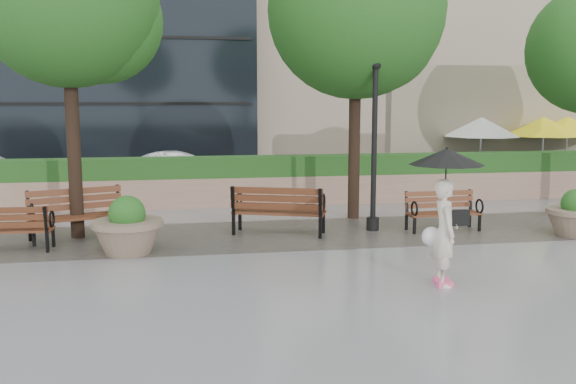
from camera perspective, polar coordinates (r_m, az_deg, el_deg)
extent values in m
plane|color=gray|center=(11.13, 2.95, -6.98)|extent=(100.00, 100.00, 0.00)
cube|color=#383330|center=(13.99, 0.26, -3.75)|extent=(28.00, 3.20, 0.01)
cube|color=tan|center=(17.81, -1.96, 0.17)|extent=(24.00, 0.80, 0.80)
cube|color=#1F4F1A|center=(17.73, -1.98, 2.32)|extent=(24.00, 0.75, 0.55)
cube|color=tan|center=(23.68, 20.49, 5.58)|extent=(10.00, 0.60, 4.00)
cube|color=#1F4F1A|center=(21.66, 22.04, 1.16)|extent=(8.00, 0.50, 0.90)
cube|color=black|center=(21.80, -3.38, 0.62)|extent=(40.00, 7.00, 0.00)
cube|color=brown|center=(13.55, -23.65, -3.12)|extent=(1.71, 0.60, 0.05)
cube|color=brown|center=(13.25, -24.06, -2.12)|extent=(1.69, 0.21, 0.39)
cube|color=black|center=(13.56, -23.64, -3.96)|extent=(1.71, 0.69, 0.43)
torus|color=black|center=(13.47, -20.26, -2.27)|extent=(0.07, 0.35, 0.35)
cube|color=brown|center=(14.09, -18.12, -2.13)|extent=(2.04, 1.22, 0.05)
cube|color=brown|center=(14.33, -18.43, -0.60)|extent=(1.89, 0.79, 0.46)
cube|color=black|center=(14.16, -18.11, -3.02)|extent=(2.08, 1.32, 0.50)
torus|color=black|center=(13.71, -21.78, -1.76)|extent=(0.19, 0.40, 0.40)
torus|color=black|center=(14.07, -14.30, -1.17)|extent=(0.19, 0.40, 0.40)
cube|color=brown|center=(13.92, -0.80, -1.80)|extent=(2.08, 1.24, 0.06)
cube|color=brown|center=(13.56, -1.05, -0.60)|extent=(1.92, 0.81, 0.47)
cube|color=black|center=(13.93, -0.82, -2.76)|extent=(2.12, 1.35, 0.51)
torus|color=black|center=(13.93, 3.16, -0.97)|extent=(0.19, 0.40, 0.41)
torus|color=black|center=(14.28, -4.35, -0.75)|extent=(0.19, 0.40, 0.41)
cube|color=brown|center=(14.66, 13.68, -1.87)|extent=(1.65, 0.56, 0.05)
cube|color=brown|center=(14.83, 13.29, -0.63)|extent=(1.63, 0.18, 0.38)
cube|color=black|center=(14.71, 13.60, -2.58)|extent=(1.65, 0.65, 0.42)
torus|color=black|center=(14.16, 11.17, -1.47)|extent=(0.06, 0.34, 0.34)
torus|color=black|center=(14.83, 16.65, -1.22)|extent=(0.06, 0.34, 0.34)
cylinder|color=#7F6B56|center=(12.51, -14.09, -2.71)|extent=(1.34, 1.34, 0.11)
sphere|color=#194614|center=(12.48, -14.12, -1.88)|extent=(0.69, 0.69, 0.69)
cylinder|color=#7F6B56|center=(15.05, 24.20, -1.57)|extent=(1.21, 1.21, 0.10)
sphere|color=#194614|center=(15.03, 24.24, -0.94)|extent=(0.63, 0.63, 0.63)
cylinder|color=black|center=(14.24, 7.66, 3.70)|extent=(0.12, 0.12, 3.60)
cylinder|color=black|center=(14.47, 7.53, -2.83)|extent=(0.28, 0.28, 0.30)
sphere|color=black|center=(14.21, 7.81, 11.16)|extent=(0.24, 0.24, 0.24)
cylinder|color=black|center=(14.08, -18.58, 5.44)|extent=(0.28, 0.28, 4.66)
sphere|color=#194614|center=(14.37, -16.38, 14.37)|extent=(2.60, 2.60, 2.60)
cylinder|color=black|center=(15.64, 5.94, 6.11)|extent=(0.28, 0.28, 4.68)
sphere|color=#194614|center=(15.76, 6.09, 15.86)|extent=(4.22, 4.22, 4.22)
sphere|color=#194614|center=(16.17, 7.88, 13.98)|extent=(2.95, 2.95, 2.95)
cylinder|color=black|center=(22.00, 16.60, 0.48)|extent=(0.40, 0.40, 0.10)
cylinder|color=#99999E|center=(21.89, 16.72, 3.20)|extent=(0.06, 0.06, 2.20)
cone|color=white|center=(21.83, 16.82, 5.55)|extent=(2.50, 2.50, 0.60)
cylinder|color=black|center=(22.96, 21.51, 0.56)|extent=(0.40, 0.40, 0.10)
cylinder|color=#99999E|center=(22.85, 21.66, 3.17)|extent=(0.06, 0.06, 2.20)
cone|color=yellow|center=(22.80, 21.78, 5.42)|extent=(2.50, 2.50, 0.60)
cylinder|color=black|center=(23.64, 23.31, 0.67)|extent=(0.40, 0.40, 0.10)
cylinder|color=#99999E|center=(23.53, 23.46, 3.20)|extent=(0.06, 0.06, 2.20)
cone|color=yellow|center=(23.48, 23.59, 5.39)|extent=(2.50, 2.50, 0.60)
imported|color=white|center=(20.34, -9.28, 1.75)|extent=(3.99, 1.90, 1.26)
imported|color=beige|center=(10.38, 13.76, -3.21)|extent=(0.55, 0.72, 1.81)
cube|color=#F2598C|center=(10.69, 13.44, -7.61)|extent=(0.15, 0.26, 0.09)
cube|color=#F2598C|center=(10.45, 13.78, -7.99)|extent=(0.15, 0.26, 0.09)
cube|color=black|center=(10.45, 14.89, -2.23)|extent=(0.17, 0.35, 0.25)
sphere|color=white|center=(10.59, 12.64, -3.89)|extent=(0.32, 0.32, 0.32)
cylinder|color=black|center=(10.31, 13.82, 0.54)|extent=(0.02, 0.02, 0.96)
cone|color=black|center=(10.26, 13.91, 3.05)|extent=(1.18, 1.18, 0.25)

